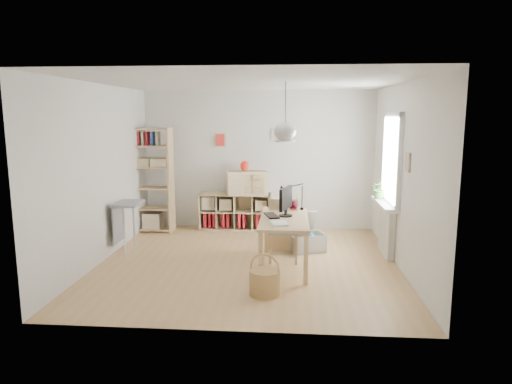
# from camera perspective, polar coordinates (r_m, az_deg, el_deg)

# --- Properties ---
(ground) EXTENTS (4.50, 4.50, 0.00)m
(ground) POSITION_cam_1_polar(r_m,az_deg,el_deg) (7.07, -1.01, -8.82)
(ground) COLOR tan
(ground) RESTS_ON ground
(room_shell) EXTENTS (4.50, 4.50, 4.50)m
(room_shell) POSITION_cam_1_polar(r_m,az_deg,el_deg) (6.53, 3.67, 7.54)
(room_shell) COLOR white
(room_shell) RESTS_ON ground
(window_unit) EXTENTS (0.07, 1.16, 1.46)m
(window_unit) POSITION_cam_1_polar(r_m,az_deg,el_deg) (7.48, 16.68, 3.95)
(window_unit) COLOR white
(window_unit) RESTS_ON ground
(radiator) EXTENTS (0.10, 0.80, 0.80)m
(radiator) POSITION_cam_1_polar(r_m,az_deg,el_deg) (7.67, 16.01, -4.62)
(radiator) COLOR silver
(radiator) RESTS_ON ground
(windowsill) EXTENTS (0.22, 1.20, 0.06)m
(windowsill) POSITION_cam_1_polar(r_m,az_deg,el_deg) (7.56, 15.79, -1.46)
(windowsill) COLOR white
(windowsill) RESTS_ON radiator
(desk) EXTENTS (0.70, 1.50, 0.75)m
(desk) POSITION_cam_1_polar(r_m,az_deg,el_deg) (6.72, 3.54, -4.00)
(desk) COLOR tan
(desk) RESTS_ON ground
(cube_shelf) EXTENTS (1.40, 0.38, 0.72)m
(cube_shelf) POSITION_cam_1_polar(r_m,az_deg,el_deg) (9.04, -2.76, -2.77)
(cube_shelf) COLOR #CCAF86
(cube_shelf) RESTS_ON ground
(tall_bookshelf) EXTENTS (0.80, 0.38, 2.00)m
(tall_bookshelf) POSITION_cam_1_polar(r_m,az_deg,el_deg) (8.96, -13.00, 2.01)
(tall_bookshelf) COLOR tan
(tall_bookshelf) RESTS_ON ground
(side_table) EXTENTS (0.40, 0.55, 0.85)m
(side_table) POSITION_cam_1_polar(r_m,az_deg,el_deg) (7.68, -16.10, -2.54)
(side_table) COLOR #97989A
(side_table) RESTS_ON ground
(chair) EXTENTS (0.47, 0.47, 0.93)m
(chair) POSITION_cam_1_polar(r_m,az_deg,el_deg) (7.11, 3.43, -4.29)
(chair) COLOR #97989A
(chair) RESTS_ON ground
(wicker_basket) EXTENTS (0.39, 0.39, 0.54)m
(wicker_basket) POSITION_cam_1_polar(r_m,az_deg,el_deg) (5.82, 1.08, -11.10)
(wicker_basket) COLOR #A27649
(wicker_basket) RESTS_ON ground
(storage_chest) EXTENTS (0.74, 0.79, 0.61)m
(storage_chest) POSITION_cam_1_polar(r_m,az_deg,el_deg) (7.70, 6.21, -5.78)
(storage_chest) COLOR beige
(storage_chest) RESTS_ON ground
(monitor) EXTENTS (0.20, 0.49, 0.44)m
(monitor) POSITION_cam_1_polar(r_m,az_deg,el_deg) (6.74, 3.75, -1.00)
(monitor) COLOR black
(monitor) RESTS_ON desk
(keyboard) EXTENTS (0.26, 0.43, 0.02)m
(keyboard) POSITION_cam_1_polar(r_m,az_deg,el_deg) (6.79, 1.95, -2.95)
(keyboard) COLOR black
(keyboard) RESTS_ON desk
(task_lamp) EXTENTS (0.38, 0.14, 0.41)m
(task_lamp) POSITION_cam_1_polar(r_m,az_deg,el_deg) (7.17, 4.31, -0.12)
(task_lamp) COLOR black
(task_lamp) RESTS_ON desk
(yarn_ball) EXTENTS (0.17, 0.17, 0.17)m
(yarn_ball) POSITION_cam_1_polar(r_m,az_deg,el_deg) (7.20, 4.64, -1.64)
(yarn_ball) COLOR #510A16
(yarn_ball) RESTS_ON desk
(paper_tray) EXTENTS (0.27, 0.31, 0.03)m
(paper_tray) POSITION_cam_1_polar(r_m,az_deg,el_deg) (6.27, 2.93, -3.96)
(paper_tray) COLOR white
(paper_tray) RESTS_ON desk
(drawer_chest) EXTENTS (0.85, 0.55, 0.44)m
(drawer_chest) POSITION_cam_1_polar(r_m,az_deg,el_deg) (8.85, -1.17, 1.21)
(drawer_chest) COLOR #CCAF86
(drawer_chest) RESTS_ON cube_shelf
(red_vase) EXTENTS (0.17, 0.17, 0.20)m
(red_vase) POSITION_cam_1_polar(r_m,az_deg,el_deg) (8.82, -1.43, 3.29)
(red_vase) COLOR #A51A0D
(red_vase) RESTS_ON drawer_chest
(potted_plant) EXTENTS (0.37, 0.35, 0.34)m
(potted_plant) POSITION_cam_1_polar(r_m,az_deg,el_deg) (7.82, 15.27, 0.41)
(potted_plant) COLOR #315921
(potted_plant) RESTS_ON windowsill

